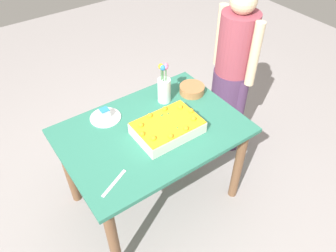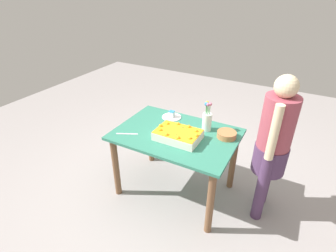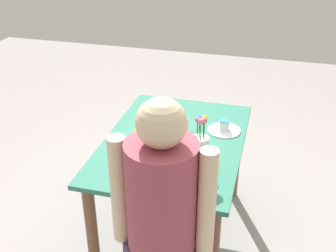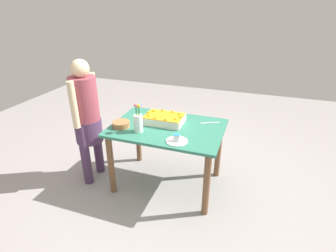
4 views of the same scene
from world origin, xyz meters
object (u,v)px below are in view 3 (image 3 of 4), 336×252
at_px(serving_plate_with_slice, 224,128).
at_px(flower_vase, 200,148).
at_px(sheet_cake, 158,137).
at_px(cake_knife, 155,107).
at_px(fruit_bowl, 183,184).
at_px(person_standing, 162,232).

distance_m(serving_plate_with_slice, flower_vase, 0.47).
xyz_separation_m(sheet_cake, flower_vase, (0.18, 0.30, 0.07)).
bearing_deg(sheet_cake, cake_knife, -161.40).
bearing_deg(fruit_bowl, flower_vase, 169.65).
height_order(serving_plate_with_slice, flower_vase, flower_vase).
relative_size(serving_plate_with_slice, fruit_bowl, 1.14).
bearing_deg(person_standing, serving_plate_with_slice, -5.71).
relative_size(cake_knife, fruit_bowl, 1.15).
bearing_deg(serving_plate_with_slice, person_standing, -5.71).
distance_m(sheet_cake, serving_plate_with_slice, 0.47).
bearing_deg(cake_knife, serving_plate_with_slice, -138.24).
height_order(sheet_cake, person_standing, person_standing).
distance_m(cake_knife, fruit_bowl, 1.01).
xyz_separation_m(serving_plate_with_slice, person_standing, (1.13, -0.11, 0.07)).
bearing_deg(sheet_cake, flower_vase, 58.98).
height_order(serving_plate_with_slice, fruit_bowl, serving_plate_with_slice).
bearing_deg(person_standing, fruit_bowl, 0.98).
bearing_deg(cake_knife, sheet_cake, 172.92).
distance_m(sheet_cake, person_standing, 0.90).
bearing_deg(serving_plate_with_slice, sheet_cake, -54.36).
bearing_deg(flower_vase, fruit_bowl, -10.35).
height_order(flower_vase, fruit_bowl, flower_vase).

